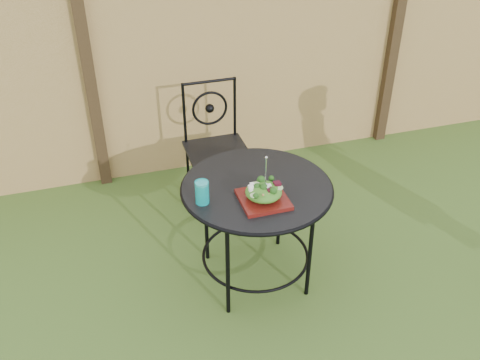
{
  "coord_description": "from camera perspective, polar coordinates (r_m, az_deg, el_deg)",
  "views": [
    {
      "loc": [
        -1.33,
        -1.82,
        2.51
      ],
      "look_at": [
        -0.54,
        0.73,
        0.75
      ],
      "focal_mm": 40.0,
      "sensor_mm": 36.0,
      "label": 1
    }
  ],
  "objects": [
    {
      "name": "ground",
      "position": [
        3.38,
        13.1,
        -15.89
      ],
      "size": [
        60.0,
        60.0,
        0.0
      ],
      "primitive_type": "plane",
      "color": "#254516",
      "rests_on": "ground"
    },
    {
      "name": "fence",
      "position": [
        4.51,
        1.16,
        13.07
      ],
      "size": [
        8.0,
        0.12,
        1.9
      ],
      "color": "tan",
      "rests_on": "ground"
    },
    {
      "name": "patio_table",
      "position": [
        3.28,
        1.76,
        -2.6
      ],
      "size": [
        0.92,
        0.92,
        0.72
      ],
      "color": "black",
      "rests_on": "ground"
    },
    {
      "name": "patio_chair",
      "position": [
        4.1,
        -2.61,
        4.02
      ],
      "size": [
        0.46,
        0.46,
        0.95
      ],
      "color": "black",
      "rests_on": "ground"
    },
    {
      "name": "salad_plate",
      "position": [
        3.06,
        2.51,
        -2.08
      ],
      "size": [
        0.27,
        0.27,
        0.02
      ],
      "primitive_type": "cube",
      "color": "#3E0F08",
      "rests_on": "patio_table"
    },
    {
      "name": "salad",
      "position": [
        3.03,
        2.53,
        -1.28
      ],
      "size": [
        0.21,
        0.21,
        0.08
      ],
      "primitive_type": "ellipsoid",
      "color": "#235614",
      "rests_on": "salad_plate"
    },
    {
      "name": "fork",
      "position": [
        2.97,
        2.78,
        0.82
      ],
      "size": [
        0.01,
        0.01,
        0.18
      ],
      "primitive_type": "cylinder",
      "color": "silver",
      "rests_on": "salad"
    },
    {
      "name": "drinking_glass",
      "position": [
        3.03,
        -4.07,
        -1.31
      ],
      "size": [
        0.08,
        0.08,
        0.14
      ],
      "primitive_type": "cylinder",
      "color": "#0D9E9F",
      "rests_on": "patio_table"
    }
  ]
}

